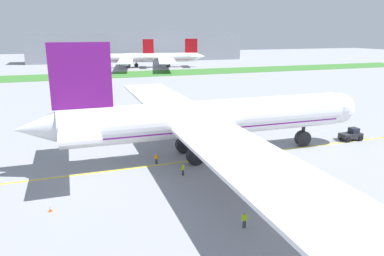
% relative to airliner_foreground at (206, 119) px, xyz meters
% --- Properties ---
extents(ground_plane, '(600.00, 600.00, 0.00)m').
position_rel_airliner_foreground_xyz_m(ground_plane, '(3.72, -3.66, -5.79)').
color(ground_plane, gray).
rests_on(ground_plane, ground).
extents(apron_taxi_line, '(280.00, 0.36, 0.01)m').
position_rel_airliner_foreground_xyz_m(apron_taxi_line, '(3.72, -1.18, -5.79)').
color(apron_taxi_line, yellow).
rests_on(apron_taxi_line, ground).
extents(grass_median_strip, '(320.00, 24.00, 0.10)m').
position_rel_airliner_foreground_xyz_m(grass_median_strip, '(3.72, 113.45, -5.74)').
color(grass_median_strip, '#38722D').
rests_on(grass_median_strip, ground).
extents(airliner_foreground, '(52.28, 82.82, 17.06)m').
position_rel_airliner_foreground_xyz_m(airliner_foreground, '(0.00, 0.00, 0.00)').
color(airliner_foreground, white).
rests_on(airliner_foreground, ground).
extents(pushback_tug, '(5.62, 2.32, 2.16)m').
position_rel_airliner_foreground_xyz_m(pushback_tug, '(27.02, -0.45, -4.82)').
color(pushback_tug, '#26262B').
rests_on(pushback_tug, ground).
extents(ground_crew_wingwalker_port, '(0.46, 0.43, 1.55)m').
position_rel_airliner_foreground_xyz_m(ground_crew_wingwalker_port, '(-7.90, -0.70, -4.85)').
color(ground_crew_wingwalker_port, black).
rests_on(ground_crew_wingwalker_port, ground).
extents(ground_crew_marshaller_front, '(0.46, 0.48, 1.62)m').
position_rel_airliner_foreground_xyz_m(ground_crew_marshaller_front, '(-5.66, -6.05, -4.81)').
color(ground_crew_marshaller_front, black).
rests_on(ground_crew_marshaller_front, ground).
extents(ground_crew_wingwalker_starboard, '(0.56, 0.30, 1.62)m').
position_rel_airliner_foreground_xyz_m(ground_crew_wingwalker_starboard, '(-4.24, -20.60, -4.81)').
color(ground_crew_wingwalker_starboard, black).
rests_on(ground_crew_wingwalker_starboard, ground).
extents(traffic_cone_near_nose, '(0.36, 0.36, 0.58)m').
position_rel_airliner_foreground_xyz_m(traffic_cone_near_nose, '(-21.90, -10.80, -5.51)').
color(traffic_cone_near_nose, '#F2590C').
rests_on(traffic_cone_near_nose, ground).
extents(service_truck_baggage_loader, '(6.54, 3.97, 2.87)m').
position_rel_airliner_foreground_xyz_m(service_truck_baggage_loader, '(-15.31, 55.08, -4.22)').
color(service_truck_baggage_loader, '#33478C').
rests_on(service_truck_baggage_loader, ground).
extents(parked_airliner_far_centre, '(38.73, 60.76, 14.56)m').
position_rel_airliner_foreground_xyz_m(parked_airliner_far_centre, '(11.54, 143.82, -0.86)').
color(parked_airliner_far_centre, white).
rests_on(parked_airliner_far_centre, ground).
extents(parked_airliner_far_right, '(43.81, 70.31, 14.72)m').
position_rel_airliner_foreground_xyz_m(parked_airliner_far_right, '(32.11, 141.61, -0.80)').
color(parked_airliner_far_right, white).
rests_on(parked_airliner_far_right, ground).
extents(terminal_building, '(134.96, 20.00, 18.00)m').
position_rel_airliner_foreground_xyz_m(terminal_building, '(28.72, 189.17, 3.21)').
color(terminal_building, gray).
rests_on(terminal_building, ground).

